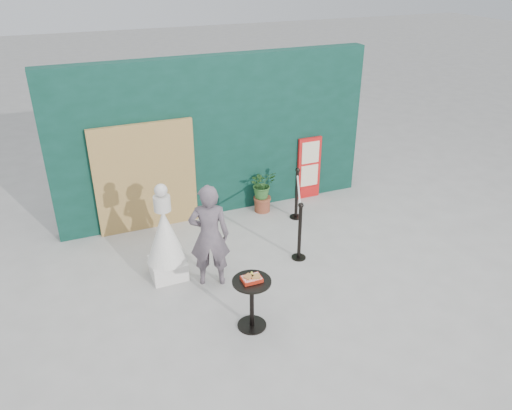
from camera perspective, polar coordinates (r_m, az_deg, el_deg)
name	(u,v)px	position (r m, az deg, el deg)	size (l,w,h in m)	color
ground	(287,299)	(7.52, 3.58, -10.68)	(60.00, 60.00, 0.00)	#ADAAA5
back_wall	(216,137)	(9.40, -4.61, 7.71)	(6.00, 0.30, 3.00)	#0A3025
bamboo_fence	(146,178)	(9.09, -12.48, 3.06)	(1.80, 0.08, 2.00)	tan
woman	(209,236)	(7.44, -5.35, -3.52)	(0.60, 0.40, 1.65)	#665760
menu_board	(309,168)	(10.24, 6.07, 4.21)	(0.50, 0.07, 1.30)	red
statue	(166,240)	(7.76, -10.30, -3.99)	(0.62, 0.62, 1.59)	white
cafe_table	(252,296)	(6.73, -0.49, -10.39)	(0.52, 0.52, 0.75)	black
food_basket	(252,278)	(6.57, -0.49, -8.37)	(0.26, 0.19, 0.11)	#AF2412
planter	(262,188)	(9.67, 0.73, 1.97)	(0.51, 0.44, 0.86)	brown
stanchion_barrier	(298,212)	(8.81, 4.83, -0.80)	(0.84, 1.54, 1.03)	black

